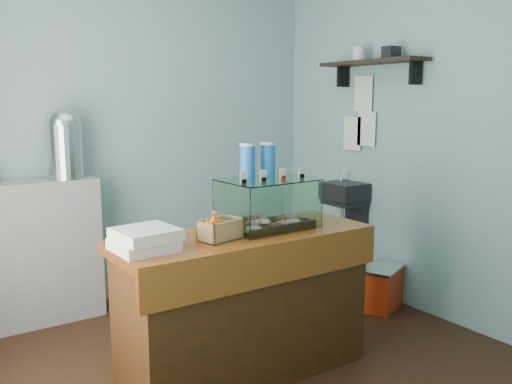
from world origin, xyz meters
TOP-DOWN VIEW (x-y plane):
  - ground at (0.00, 0.00)m, footprint 3.50×3.50m
  - room_shell at (0.03, 0.01)m, footprint 3.54×3.04m
  - counter at (0.00, -0.25)m, footprint 1.60×0.60m
  - back_shelf at (-0.90, 1.32)m, footprint 1.00×0.32m
  - display_case at (0.20, -0.18)m, footprint 0.58×0.43m
  - condiment_crate at (-0.21, -0.31)m, footprint 0.28×0.20m
  - pastry_boxes at (-0.64, -0.27)m, footprint 0.33×0.33m
  - coffee_urn at (-0.61, 1.31)m, footprint 0.30×0.30m
  - red_cooler at (1.51, 0.04)m, footprint 0.48×0.43m

SIDE VIEW (x-z plane):
  - ground at x=0.00m, z-range 0.00..0.00m
  - red_cooler at x=1.51m, z-range 0.00..0.35m
  - counter at x=0.00m, z-range 0.01..0.91m
  - back_shelf at x=-0.90m, z-range 0.00..1.10m
  - pastry_boxes at x=-0.64m, z-range 0.90..1.02m
  - condiment_crate at x=-0.21m, z-range 0.87..1.05m
  - display_case at x=0.20m, z-range 0.80..1.33m
  - coffee_urn at x=-0.61m, z-range 1.11..1.66m
  - room_shell at x=0.03m, z-range 0.30..3.12m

